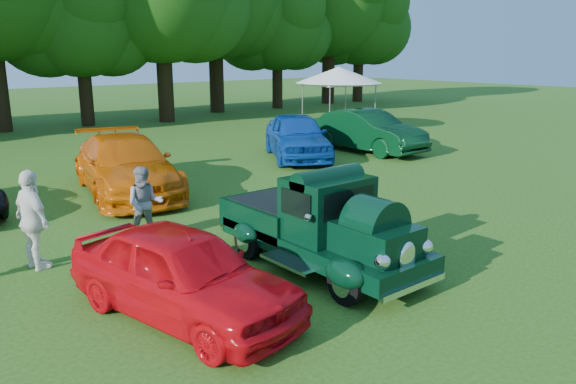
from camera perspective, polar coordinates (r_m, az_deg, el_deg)
ground at (r=10.22m, az=3.47°, el=-8.62°), size 120.00×120.00×0.00m
hero_pickup at (r=10.48m, az=3.22°, el=-3.61°), size 2.09×4.49×1.76m
red_convertible at (r=8.69m, az=-10.63°, el=-8.10°), size 2.48×4.35×1.39m
back_car_orange at (r=16.50m, az=-16.14°, el=2.61°), size 3.40×5.98×1.63m
back_car_blue at (r=21.23m, az=0.92°, el=5.71°), size 4.23×5.34×1.70m
back_car_green at (r=22.93m, az=8.06°, el=6.16°), size 1.78×5.07×1.67m
spectator_grey at (r=12.31m, az=-14.33°, el=-1.15°), size 0.97×0.89×1.60m
spectator_white at (r=11.30m, az=-24.52°, el=-2.63°), size 0.64×1.17×1.88m
canopy_tent at (r=28.44m, az=5.18°, el=11.71°), size 5.05×5.05×3.21m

